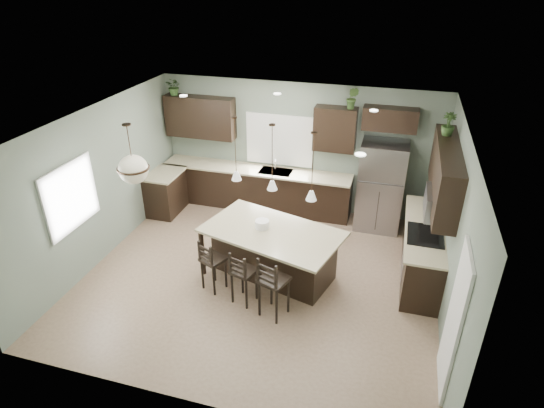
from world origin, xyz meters
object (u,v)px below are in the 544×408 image
(kitchen_island, at_px, (272,254))
(serving_dish, at_px, (262,224))
(bar_stool_center, at_px, (244,276))
(bar_stool_right, at_px, (274,286))
(plant_back_left, at_px, (174,87))
(refrigerator, at_px, (381,186))
(bar_stool_left, at_px, (213,264))

(kitchen_island, bearing_deg, serving_dish, -180.00)
(bar_stool_center, distance_m, bar_stool_right, 0.57)
(bar_stool_right, bearing_deg, plant_back_left, 152.13)
(kitchen_island, distance_m, bar_stool_center, 0.82)
(refrigerator, height_order, bar_stool_center, refrigerator)
(bar_stool_left, height_order, plant_back_left, plant_back_left)
(bar_stool_left, bearing_deg, bar_stool_center, 7.47)
(bar_stool_center, xyz_separation_m, plant_back_left, (-2.64, 3.27, 2.10))
(bar_stool_left, bearing_deg, bar_stool_right, 7.01)
(refrigerator, height_order, bar_stool_right, refrigerator)
(bar_stool_center, height_order, plant_back_left, plant_back_left)
(serving_dish, bearing_deg, plant_back_left, 137.88)
(kitchen_island, relative_size, serving_dish, 9.57)
(refrigerator, relative_size, bar_stool_center, 1.89)
(serving_dish, bearing_deg, refrigerator, 50.41)
(refrigerator, relative_size, bar_stool_right, 1.69)
(plant_back_left, bearing_deg, refrigerator, -2.85)
(bar_stool_center, relative_size, plant_back_left, 2.64)
(refrigerator, distance_m, bar_stool_center, 3.60)
(serving_dish, height_order, bar_stool_left, serving_dish)
(bar_stool_left, xyz_separation_m, bar_stool_right, (1.15, -0.35, 0.06))
(kitchen_island, xyz_separation_m, bar_stool_left, (-0.84, -0.60, 0.02))
(bar_stool_left, height_order, bar_stool_right, bar_stool_right)
(bar_stool_left, relative_size, bar_stool_center, 0.99)
(bar_stool_left, bearing_deg, kitchen_island, 59.46)
(bar_stool_center, bearing_deg, plant_back_left, 145.69)
(refrigerator, distance_m, bar_stool_left, 3.81)
(refrigerator, distance_m, serving_dish, 2.87)
(kitchen_island, bearing_deg, bar_stool_right, -56.95)
(refrigerator, distance_m, kitchen_island, 2.83)
(bar_stool_left, relative_size, bar_stool_right, 0.88)
(serving_dish, relative_size, bar_stool_right, 0.22)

